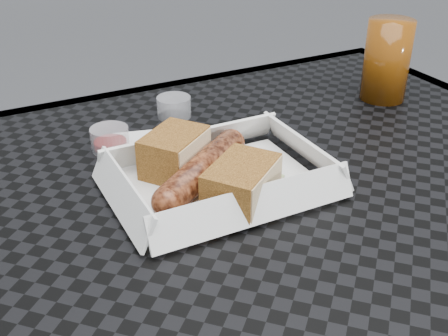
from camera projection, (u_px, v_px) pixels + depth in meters
name	position (u px, v px, depth m)	size (l,w,h in m)	color
patio_table	(309.00, 239.00, 0.69)	(0.80, 0.80, 0.74)	black
food_tray	(220.00, 185.00, 0.66)	(0.22, 0.15, 0.00)	white
bratwurst	(202.00, 170.00, 0.65)	(0.16, 0.13, 0.04)	brown
bread_near	(174.00, 152.00, 0.67)	(0.08, 0.06, 0.05)	#915D24
bread_far	(242.00, 183.00, 0.61)	(0.09, 0.06, 0.05)	#915D24
veg_garnish	(278.00, 187.00, 0.65)	(0.03, 0.03, 0.00)	#E45209
napkin	(161.00, 149.00, 0.74)	(0.12, 0.12, 0.00)	white
condiment_cup_sauce	(110.00, 139.00, 0.73)	(0.05, 0.05, 0.03)	maroon
condiment_cup_empty	(174.00, 107.00, 0.83)	(0.05, 0.05, 0.03)	silver
drink_glass	(387.00, 60.00, 0.86)	(0.07, 0.07, 0.12)	#643108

